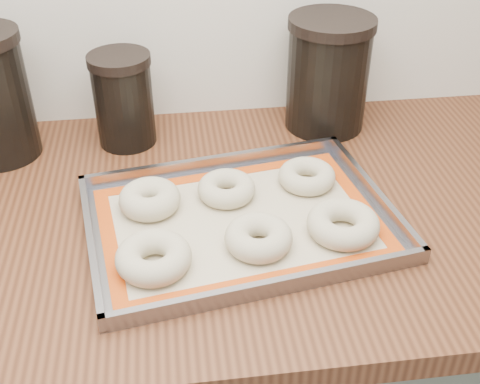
{
  "coord_description": "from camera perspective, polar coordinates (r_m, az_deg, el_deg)",
  "views": [
    {
      "loc": [
        -0.04,
        0.9,
        1.48
      ],
      "look_at": [
        0.05,
        1.62,
        0.96
      ],
      "focal_mm": 45.0,
      "sensor_mm": 36.0,
      "label": 1
    }
  ],
  "objects": [
    {
      "name": "countertop",
      "position": [
        0.98,
        -3.56,
        -2.25
      ],
      "size": [
        3.06,
        0.68,
        0.04
      ],
      "primitive_type": "cube",
      "color": "brown",
      "rests_on": "cabinet"
    },
    {
      "name": "baking_tray",
      "position": [
        0.93,
        0.0,
        -2.69
      ],
      "size": [
        0.51,
        0.4,
        0.03
      ],
      "rotation": [
        0.0,
        0.0,
        0.16
      ],
      "color": "gray",
      "rests_on": "countertop"
    },
    {
      "name": "baking_mat",
      "position": [
        0.93,
        -0.0,
        -2.78
      ],
      "size": [
        0.46,
        0.35,
        0.0
      ],
      "rotation": [
        0.0,
        0.0,
        0.16
      ],
      "color": "#C6B793",
      "rests_on": "baking_tray"
    },
    {
      "name": "bagel_front_left",
      "position": [
        0.84,
        -8.2,
        -6.16
      ],
      "size": [
        0.12,
        0.12,
        0.04
      ],
      "primitive_type": "torus",
      "rotation": [
        0.0,
        0.0,
        0.13
      ],
      "color": "#BEB393",
      "rests_on": "baking_mat"
    },
    {
      "name": "bagel_front_mid",
      "position": [
        0.87,
        1.77,
        -4.33
      ],
      "size": [
        0.1,
        0.1,
        0.04
      ],
      "primitive_type": "torus",
      "rotation": [
        0.0,
        0.0,
        0.01
      ],
      "color": "#BEB393",
      "rests_on": "baking_mat"
    },
    {
      "name": "bagel_front_right",
      "position": [
        0.91,
        9.75,
        -3.01
      ],
      "size": [
        0.11,
        0.11,
        0.04
      ],
      "primitive_type": "torus",
      "rotation": [
        0.0,
        0.0,
        0.05
      ],
      "color": "#BEB393",
      "rests_on": "baking_mat"
    },
    {
      "name": "bagel_back_left",
      "position": [
        0.95,
        -8.56,
        -0.66
      ],
      "size": [
        0.13,
        0.13,
        0.04
      ],
      "primitive_type": "torus",
      "rotation": [
        0.0,
        0.0,
        0.39
      ],
      "color": "#BEB393",
      "rests_on": "baking_mat"
    },
    {
      "name": "bagel_back_mid",
      "position": [
        0.97,
        -1.3,
        0.33
      ],
      "size": [
        0.12,
        0.12,
        0.03
      ],
      "primitive_type": "torus",
      "rotation": [
        0.0,
        0.0,
        0.3
      ],
      "color": "#BEB393",
      "rests_on": "baking_mat"
    },
    {
      "name": "bagel_back_right",
      "position": [
        1.01,
        6.35,
        1.51
      ],
      "size": [
        0.13,
        0.13,
        0.03
      ],
      "primitive_type": "torus",
      "rotation": [
        0.0,
        0.0,
        0.43
      ],
      "color": "#BEB393",
      "rests_on": "baking_mat"
    },
    {
      "name": "canister_mid",
      "position": [
        1.12,
        -10.99,
        8.61
      ],
      "size": [
        0.11,
        0.11,
        0.17
      ],
      "color": "black",
      "rests_on": "countertop"
    },
    {
      "name": "canister_right",
      "position": [
        1.16,
        8.33,
        11.06
      ],
      "size": [
        0.16,
        0.16,
        0.21
      ],
      "color": "black",
      "rests_on": "countertop"
    }
  ]
}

